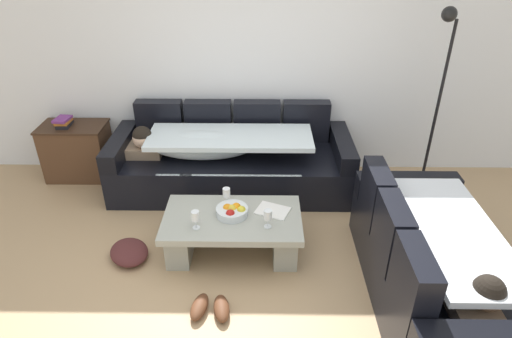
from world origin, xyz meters
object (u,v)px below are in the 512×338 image
couch_near_window (434,266)px  floor_lamp (437,93)px  coffee_table (233,230)px  couch_along_wall (227,161)px  wine_glass_near_right (268,216)px  crumpled_garment (129,252)px  fruit_bowl (233,211)px  book_stack_on_cabinet (64,122)px  side_cabinet (78,151)px  wine_glass_far_back (226,193)px  pair_of_shoes (210,308)px  wine_glass_near_left (195,217)px  open_magazine (273,211)px

couch_near_window → floor_lamp: (0.44, 1.66, 0.78)m
couch_near_window → coffee_table: (-1.56, 0.56, -0.10)m
couch_along_wall → floor_lamp: (2.12, -0.00, 0.79)m
wine_glass_near_right → crumpled_garment: (-1.22, 0.04, -0.44)m
couch_along_wall → fruit_bowl: couch_along_wall is taller
fruit_bowl → crumpled_garment: fruit_bowl is taller
crumpled_garment → floor_lamp: bearing=22.5°
book_stack_on_cabinet → crumpled_garment: bearing=-54.5°
side_cabinet → crumpled_garment: side_cabinet is taller
couch_near_window → floor_lamp: floor_lamp is taller
couch_near_window → coffee_table: couch_near_window is taller
wine_glass_far_back → pair_of_shoes: 1.02m
fruit_bowl → book_stack_on_cabinet: 2.34m
wine_glass_far_back → pair_of_shoes: (-0.07, -0.91, -0.45)m
fruit_bowl → floor_lamp: floor_lamp is taller
crumpled_garment → wine_glass_near_left: bearing=-5.5°
fruit_bowl → floor_lamp: (2.00, 1.08, 0.69)m
wine_glass_far_back → fruit_bowl: bearing=-69.7°
couch_along_wall → couch_near_window: size_ratio=1.35×
wine_glass_near_left → wine_glass_near_right: same height
open_magazine → fruit_bowl: bearing=-147.1°
crumpled_garment → coffee_table: bearing=6.5°
floor_lamp → open_magazine: bearing=-148.4°
fruit_bowl → wine_glass_near_right: (0.30, -0.16, 0.07)m
couch_along_wall → open_magazine: (0.47, -1.02, 0.06)m
crumpled_garment → wine_glass_near_right: bearing=-1.7°
wine_glass_near_left → floor_lamp: 2.69m
couch_near_window → coffee_table: 1.66m
coffee_table → pair_of_shoes: 0.75m
side_cabinet → book_stack_on_cabinet: bearing=-175.5°
coffee_table → open_magazine: 0.39m
couch_along_wall → couch_near_window: same height
book_stack_on_cabinet → floor_lamp: size_ratio=0.12×
wine_glass_near_left → wine_glass_near_right: size_ratio=1.00×
wine_glass_near_left → side_cabinet: (-1.56, 1.49, -0.17)m
wine_glass_far_back → pair_of_shoes: wine_glass_far_back is taller
wine_glass_near_left → couch_along_wall: bearing=82.4°
couch_near_window → fruit_bowl: size_ratio=6.76×
pair_of_shoes → open_magazine: bearing=58.9°
fruit_bowl → wine_glass_far_back: size_ratio=1.69×
coffee_table → fruit_bowl: bearing=83.6°
couch_near_window → pair_of_shoes: (-1.69, -0.16, -0.29)m
coffee_table → side_cabinet: (-1.85, 1.33, 0.08)m
wine_glass_far_back → crumpled_garment: wine_glass_far_back is taller
wine_glass_near_left → fruit_bowl: bearing=32.7°
coffee_table → wine_glass_near_right: (0.31, -0.14, 0.26)m
couch_near_window → wine_glass_far_back: couch_near_window is taller
side_cabinet → floor_lamp: 3.94m
open_magazine → crumpled_garment: size_ratio=0.70×
wine_glass_far_back → pair_of_shoes: size_ratio=0.49×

